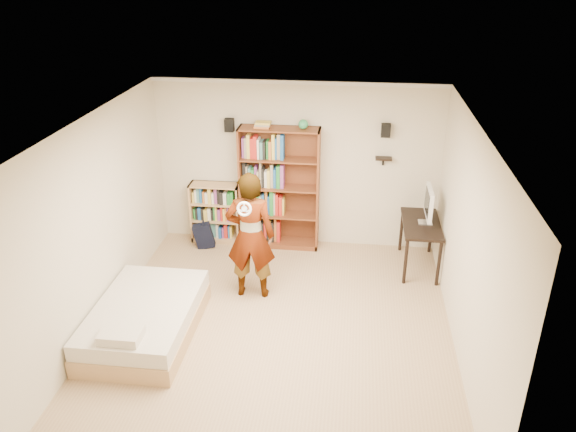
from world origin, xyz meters
name	(u,v)px	position (x,y,z in m)	size (l,w,h in m)	color
ground	(276,329)	(0.00, 0.00, 0.00)	(4.50, 5.00, 0.01)	tan
room_shell	(274,205)	(0.00, 0.00, 1.76)	(4.52, 5.02, 2.71)	beige
crown_molding	(274,129)	(0.00, 0.00, 2.67)	(4.50, 5.00, 0.06)	silver
speaker_left	(229,125)	(-1.05, 2.40, 2.00)	(0.14, 0.12, 0.20)	black
speaker_right	(386,130)	(1.35, 2.40, 2.00)	(0.14, 0.12, 0.20)	black
wall_shelf	(384,158)	(1.35, 2.41, 1.55)	(0.25, 0.16, 0.03)	black
tall_bookshelf	(279,189)	(-0.26, 2.32, 1.00)	(1.26, 0.37, 2.00)	brown
low_bookshelf	(216,213)	(-1.34, 2.35, 0.51)	(0.81, 0.30, 1.02)	tan
computer_desk	(419,245)	(1.95, 1.85, 0.38)	(0.55, 1.11, 0.75)	black
imac	(427,206)	(2.00, 1.85, 1.03)	(0.11, 0.56, 0.56)	white
daybed	(145,315)	(-1.62, -0.29, 0.28)	(1.21, 1.87, 0.55)	beige
person	(250,236)	(-0.45, 0.79, 0.92)	(0.67, 0.44, 1.84)	black
wii_wheel	(244,209)	(-0.45, 0.45, 1.48)	(0.20, 0.20, 0.03)	white
navy_bag	(204,235)	(-1.49, 2.07, 0.22)	(0.32, 0.21, 0.43)	black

